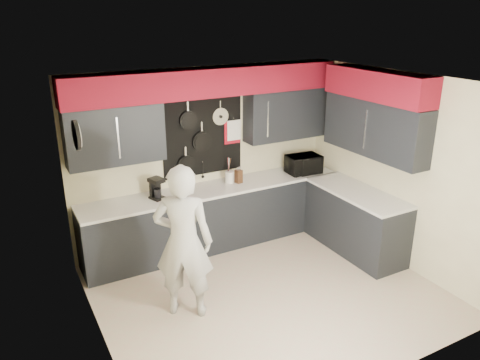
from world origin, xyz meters
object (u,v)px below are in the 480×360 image
knife_block (239,176)px  coffee_maker (156,188)px  microwave (303,164)px  person (183,242)px  utensil_crock (230,177)px

knife_block → coffee_maker: size_ratio=0.67×
microwave → person: bearing=-150.1°
knife_block → coffee_maker: 1.26m
knife_block → coffee_maker: bearing=170.2°
microwave → utensil_crock: bearing=176.0°
microwave → utensil_crock: 1.22m
utensil_crock → knife_block: bearing=-31.0°
utensil_crock → person: bearing=-133.0°
microwave → coffee_maker: (-2.35, 0.10, 0.01)m
microwave → knife_block: microwave is taller
microwave → knife_block: size_ratio=2.59×
microwave → knife_block: (-1.09, 0.10, -0.04)m
coffee_maker → person: size_ratio=0.16×
coffee_maker → person: person is taller
person → coffee_maker: bearing=-64.0°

